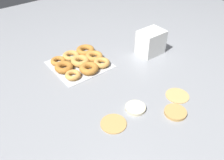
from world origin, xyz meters
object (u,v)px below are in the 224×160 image
at_px(container_stack, 151,42).
at_px(donut_tray, 81,61).
at_px(pancake_3, 175,112).
at_px(pancake_1, 177,95).
at_px(pancake_0, 113,123).
at_px(pancake_2, 135,108).

bearing_deg(container_stack, donut_tray, -20.51).
bearing_deg(pancake_3, pancake_1, -144.20).
height_order(pancake_0, pancake_2, pancake_2).
bearing_deg(pancake_2, pancake_3, 134.05).
bearing_deg(pancake_0, pancake_2, -176.00).
xyz_separation_m(pancake_0, pancake_1, (-0.35, 0.05, -0.00)).
relative_size(pancake_0, pancake_1, 0.99).
bearing_deg(pancake_3, container_stack, -122.00).
bearing_deg(pancake_2, pancake_1, 165.72).
distance_m(pancake_1, donut_tray, 0.55).
bearing_deg(pancake_2, donut_tray, -89.40).
bearing_deg(donut_tray, pancake_2, 90.60).
xyz_separation_m(pancake_1, pancake_3, (0.10, 0.07, 0.00)).
relative_size(pancake_1, pancake_2, 1.21).
xyz_separation_m(donut_tray, container_stack, (-0.39, 0.15, 0.05)).
relative_size(pancake_2, container_stack, 0.62).
distance_m(pancake_0, donut_tray, 0.48).
distance_m(pancake_3, donut_tray, 0.59).
distance_m(pancake_3, container_stack, 0.51).
bearing_deg(pancake_3, donut_tray, -77.73).
bearing_deg(container_stack, pancake_2, 38.07).
bearing_deg(pancake_1, donut_tray, -66.38).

